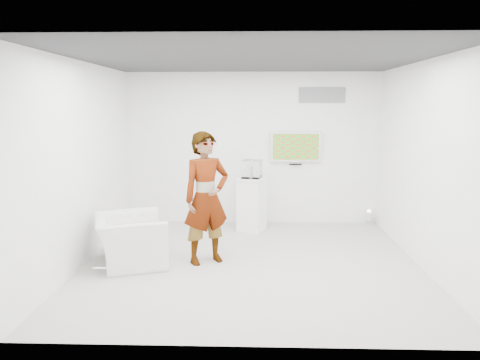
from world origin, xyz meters
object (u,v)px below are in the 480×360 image
(tv, at_px, (296,147))
(armchair, at_px, (131,240))
(floor_uplight, at_px, (369,218))
(person, at_px, (206,198))
(pedestal, at_px, (252,204))

(tv, relative_size, armchair, 0.89)
(armchair, relative_size, floor_uplight, 3.80)
(tv, height_order, floor_uplight, tv)
(tv, distance_m, armchair, 3.87)
(person, height_order, armchair, person)
(armchair, bearing_deg, person, -102.73)
(tv, bearing_deg, pedestal, -145.18)
(person, height_order, floor_uplight, person)
(pedestal, bearing_deg, person, -109.95)
(tv, xyz_separation_m, pedestal, (-0.86, -0.60, -1.04))
(person, bearing_deg, floor_uplight, 7.28)
(floor_uplight, bearing_deg, pedestal, -168.34)
(tv, height_order, armchair, tv)
(pedestal, distance_m, floor_uplight, 2.40)
(person, distance_m, armchair, 1.30)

